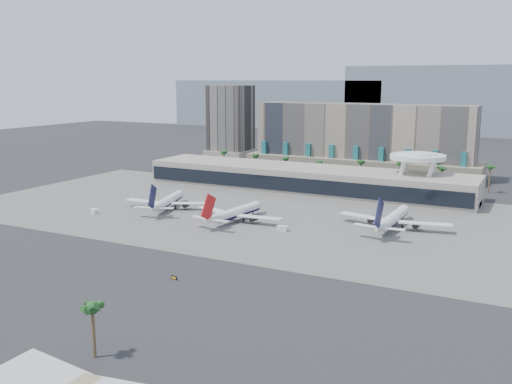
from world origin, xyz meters
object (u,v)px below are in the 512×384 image
at_px(airliner_centre, 236,213).
at_px(taxiway_sign, 174,278).
at_px(airliner_right, 393,219).
at_px(service_vehicle_b, 282,228).
at_px(airliner_left, 168,201).
at_px(service_vehicle_a, 94,211).

relative_size(airliner_centre, taxiway_sign, 17.94).
distance_m(airliner_centre, airliner_right, 61.70).
bearing_deg(airliner_centre, service_vehicle_b, -5.87).
bearing_deg(service_vehicle_b, airliner_centre, 165.36).
distance_m(service_vehicle_b, taxiway_sign, 62.60).
xyz_separation_m(airliner_left, service_vehicle_a, (-23.11, -21.02, -2.64)).
distance_m(airliner_left, airliner_right, 97.19).
height_order(airliner_left, service_vehicle_b, airliner_left).
height_order(airliner_left, airliner_centre, airliner_left).
xyz_separation_m(airliner_centre, taxiway_sign, (17.37, -67.54, -3.10)).
xyz_separation_m(airliner_centre, airliner_right, (59.20, 17.38, 0.32)).
bearing_deg(airliner_right, service_vehicle_b, -146.47).
bearing_deg(airliner_left, service_vehicle_b, -25.49).
distance_m(airliner_centre, service_vehicle_b, 23.81).
relative_size(airliner_centre, airliner_right, 0.92).
xyz_separation_m(airliner_left, taxiway_sign, (54.62, -73.01, -3.11)).
bearing_deg(airliner_left, service_vehicle_a, -153.18).
bearing_deg(taxiway_sign, airliner_left, 142.50).
distance_m(airliner_left, airliner_centre, 37.65).
distance_m(service_vehicle_a, service_vehicle_b, 84.10).
bearing_deg(service_vehicle_b, airliner_left, 168.02).
xyz_separation_m(airliner_left, airliner_centre, (37.26, -5.47, -0.01)).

